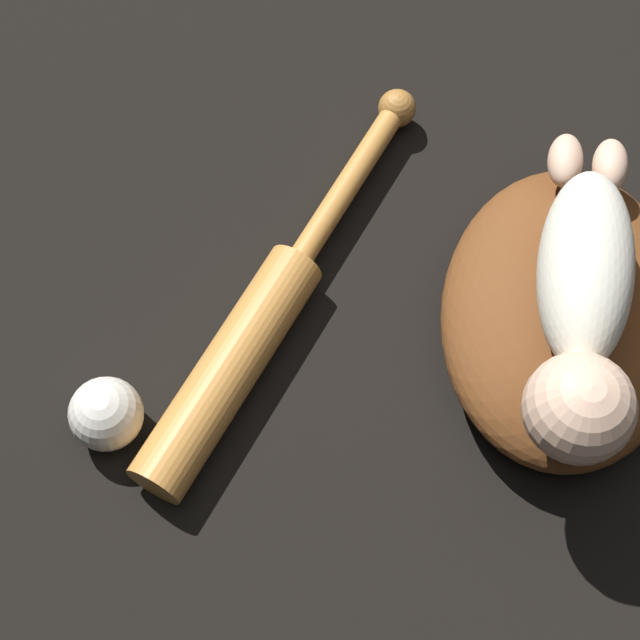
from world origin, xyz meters
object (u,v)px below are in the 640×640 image
baby_figure (583,309)px  baseball_bat (257,325)px  baseball_glove (584,317)px  baseball (106,414)px

baby_figure → baseball_bat: baby_figure is taller
baseball_bat → baby_figure: bearing=101.8°
baseball_glove → baseball: (0.26, -0.44, -0.01)m
baseball → baseball_bat: bearing=143.5°
baseball_glove → baseball_bat: (0.11, -0.33, -0.02)m
baseball → baseball_glove: bearing=120.9°
baby_figure → baseball: bearing=-63.2°
baseball_bat → baseball: 0.19m
baseball_glove → baby_figure: baby_figure is taller
baby_figure → baseball_glove: bearing=165.0°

